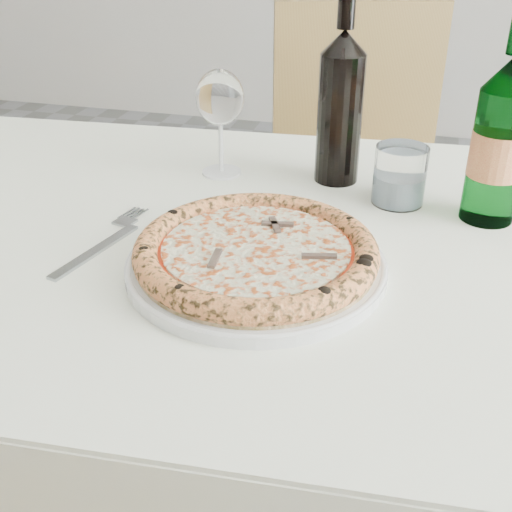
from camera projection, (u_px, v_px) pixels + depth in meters
The scene contains 9 objects.
dining_table at pixel (275, 294), 0.89m from camera, with size 1.42×0.90×0.76m.
chair_far at pixel (358, 173), 1.62m from camera, with size 0.53×0.53×0.93m.
plate at pixel (256, 264), 0.76m from camera, with size 0.31×0.31×0.02m.
pizza at pixel (256, 251), 0.75m from camera, with size 0.29×0.29×0.03m.
fork at pixel (105, 242), 0.82m from camera, with size 0.05×0.22×0.00m.
wine_glass at pixel (220, 101), 0.97m from camera, with size 0.07×0.07×0.17m.
tumbler at pixel (399, 179), 0.91m from camera, with size 0.07×0.07×0.08m.
beer_bottle at pixel (500, 142), 0.83m from camera, with size 0.07×0.07×0.28m.
wine_bottle at pixel (340, 106), 0.95m from camera, with size 0.07×0.07×0.27m.
Camera 1 is at (0.36, -0.52, 1.14)m, focal length 45.00 mm.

